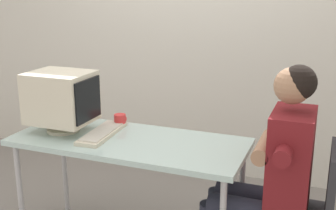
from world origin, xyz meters
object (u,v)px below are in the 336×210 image
Objects in this scene: desk at (129,148)px; keyboard at (102,133)px; office_chair at (303,210)px; crt_monitor at (62,98)px; desk_mug at (120,120)px; person_seated at (270,170)px.

keyboard is at bearing 176.65° from desk.
desk is at bearing 178.71° from office_chair.
crt_monitor is 0.42m from desk_mug.
person_seated is (0.88, -0.02, -0.00)m from desk.
crt_monitor is 0.85× the size of keyboard.
crt_monitor is 1.38m from person_seated.
keyboard is 1.08m from person_seated.
office_chair is 1.31m from desk_mug.
desk_mug is at bearing 166.97° from person_seated.
desk is 0.30m from desk_mug.
person_seated reaches higher than desk_mug.
desk_mug is at bearing 37.86° from crt_monitor.
desk is at bearing 1.58° from crt_monitor.
office_chair is (1.27, -0.04, -0.28)m from keyboard.
crt_monitor is at bearing 179.53° from person_seated.
office_chair is at bearing 0.00° from person_seated.
desk is 1.09m from office_chair.
office_chair is at bearing -11.07° from desk_mug.
person_seated is at bearing -1.90° from keyboard.
desk_mug reaches higher than desk.
person_seated is at bearing -180.00° from office_chair.
person_seated reaches higher than crt_monitor.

